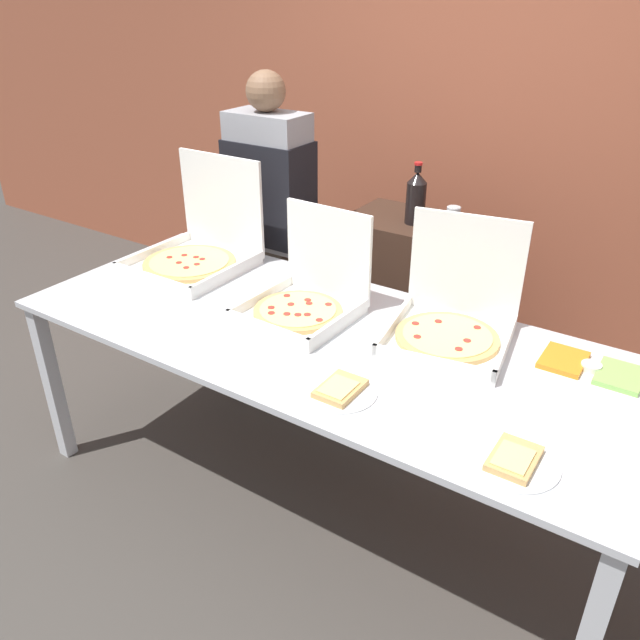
% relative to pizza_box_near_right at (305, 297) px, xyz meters
% --- Properties ---
extents(ground_plane, '(16.00, 16.00, 0.00)m').
position_rel_pizza_box_near_right_xyz_m(ground_plane, '(0.13, -0.10, -0.90)').
color(ground_plane, '#423D38').
extents(brick_wall_behind, '(10.00, 0.06, 2.80)m').
position_rel_pizza_box_near_right_xyz_m(brick_wall_behind, '(0.13, 1.60, 0.50)').
color(brick_wall_behind, '#9E5138').
rests_on(brick_wall_behind, ground_plane).
extents(buffet_table, '(2.43, 0.99, 0.82)m').
position_rel_pizza_box_near_right_xyz_m(buffet_table, '(0.13, -0.10, -0.15)').
color(buffet_table, silver).
rests_on(buffet_table, ground_plane).
extents(pizza_box_near_right, '(0.42, 0.43, 0.40)m').
position_rel_pizza_box_near_right_xyz_m(pizza_box_near_right, '(0.00, 0.00, 0.00)').
color(pizza_box_near_right, white).
rests_on(pizza_box_near_right, buffet_table).
extents(pizza_box_near_left, '(0.50, 0.51, 0.43)m').
position_rel_pizza_box_near_right_xyz_m(pizza_box_near_left, '(0.57, 0.14, 0.00)').
color(pizza_box_near_left, white).
rests_on(pizza_box_near_left, buffet_table).
extents(pizza_box_far_right, '(0.49, 0.51, 0.48)m').
position_rel_pizza_box_near_right_xyz_m(pizza_box_far_right, '(-0.71, 0.13, 0.01)').
color(pizza_box_far_right, white).
rests_on(pizza_box_far_right, buffet_table).
extents(paper_plate_front_right, '(0.26, 0.26, 0.03)m').
position_rel_pizza_box_near_right_xyz_m(paper_plate_front_right, '(0.99, -0.42, -0.06)').
color(paper_plate_front_right, white).
rests_on(paper_plate_front_right, buffet_table).
extents(paper_plate_front_left, '(0.24, 0.24, 0.03)m').
position_rel_pizza_box_near_right_xyz_m(paper_plate_front_left, '(0.41, -0.40, -0.06)').
color(paper_plate_front_left, white).
rests_on(paper_plate_front_left, buffet_table).
extents(veggie_tray, '(0.40, 0.22, 0.05)m').
position_rel_pizza_box_near_right_xyz_m(veggie_tray, '(1.07, 0.14, -0.05)').
color(veggie_tray, white).
rests_on(veggie_tray, buffet_table).
extents(sideboard_podium, '(0.78, 0.46, 0.95)m').
position_rel_pizza_box_near_right_xyz_m(sideboard_podium, '(0.08, 0.94, -0.42)').
color(sideboard_podium, '#382319').
rests_on(sideboard_podium, ground_plane).
extents(soda_bottle, '(0.10, 0.10, 0.30)m').
position_rel_pizza_box_near_right_xyz_m(soda_bottle, '(0.04, 0.90, 0.19)').
color(soda_bottle, black).
rests_on(soda_bottle, sideboard_podium).
extents(soda_can_silver, '(0.07, 0.07, 0.12)m').
position_rel_pizza_box_near_right_xyz_m(soda_can_silver, '(0.24, 0.88, 0.12)').
color(soda_can_silver, silver).
rests_on(soda_can_silver, sideboard_podium).
extents(person_server_vest, '(0.42, 0.24, 1.65)m').
position_rel_pizza_box_near_right_xyz_m(person_server_vest, '(-0.63, 0.60, 0.03)').
color(person_server_vest, '#473D33').
rests_on(person_server_vest, ground_plane).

